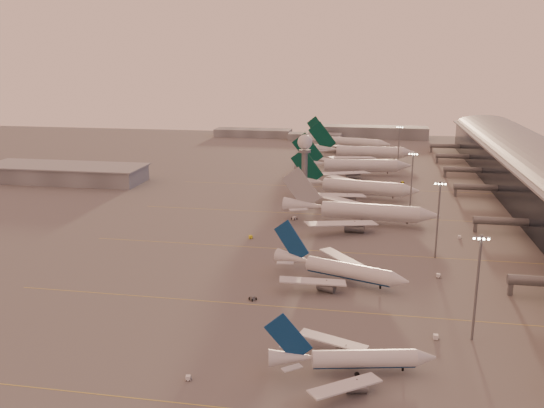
# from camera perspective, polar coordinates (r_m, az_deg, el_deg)

# --- Properties ---
(ground) EXTENTS (700.00, 700.00, 0.00)m
(ground) POSITION_cam_1_polar(r_m,az_deg,el_deg) (143.60, -4.78, -11.38)
(ground) COLOR #565453
(ground) RESTS_ON ground
(taxiway_markings) EXTENTS (180.00, 185.25, 0.02)m
(taxiway_markings) POSITION_cam_1_polar(r_m,az_deg,el_deg) (191.24, 8.32, -4.73)
(taxiway_markings) COLOR gold
(taxiway_markings) RESTS_ON ground
(hangar) EXTENTS (82.00, 27.00, 8.50)m
(hangar) POSITION_cam_1_polar(r_m,az_deg,el_deg) (311.71, -19.80, 2.90)
(hangar) COLOR slate
(hangar) RESTS_ON ground
(radar_tower) EXTENTS (6.40, 6.40, 31.10)m
(radar_tower) POSITION_cam_1_polar(r_m,az_deg,el_deg) (249.86, 3.26, 4.92)
(radar_tower) COLOR slate
(radar_tower) RESTS_ON ground
(mast_a) EXTENTS (3.60, 0.56, 25.00)m
(mast_a) POSITION_cam_1_polar(r_m,az_deg,el_deg) (136.03, 19.66, -7.42)
(mast_a) COLOR slate
(mast_a) RESTS_ON ground
(mast_b) EXTENTS (3.60, 0.56, 25.00)m
(mast_b) POSITION_cam_1_polar(r_m,az_deg,el_deg) (187.36, 16.13, -1.17)
(mast_b) COLOR slate
(mast_b) RESTS_ON ground
(mast_c) EXTENTS (3.60, 0.56, 25.00)m
(mast_c) POSITION_cam_1_polar(r_m,az_deg,el_deg) (240.22, 13.67, 2.38)
(mast_c) COLOR slate
(mast_c) RESTS_ON ground
(mast_d) EXTENTS (3.60, 0.56, 25.00)m
(mast_d) POSITION_cam_1_polar(r_m,az_deg,el_deg) (328.60, 12.44, 5.65)
(mast_d) COLOR slate
(mast_d) RESTS_ON ground
(distant_horizon) EXTENTS (165.00, 37.50, 9.00)m
(distant_horizon) POSITION_cam_1_polar(r_m,az_deg,el_deg) (454.69, 6.06, 7.04)
(distant_horizon) COLOR slate
(distant_horizon) RESTS_ON ground
(narrowbody_near) EXTENTS (34.46, 27.23, 13.61)m
(narrowbody_near) POSITION_cam_1_polar(r_m,az_deg,el_deg) (121.29, 7.95, -15.20)
(narrowbody_near) COLOR silver
(narrowbody_near) RESTS_ON ground
(narrowbody_mid) EXTENTS (39.60, 31.04, 16.13)m
(narrowbody_mid) POSITION_cam_1_polar(r_m,az_deg,el_deg) (165.04, 6.66, -6.65)
(narrowbody_mid) COLOR silver
(narrowbody_mid) RESTS_ON ground
(widebody_white) EXTENTS (60.07, 47.98, 21.12)m
(widebody_white) POSITION_cam_1_polar(r_m,az_deg,el_deg) (221.90, 8.70, -1.04)
(widebody_white) COLOR silver
(widebody_white) RESTS_ON ground
(greentail_a) EXTENTS (58.60, 46.95, 21.42)m
(greentail_a) POSITION_cam_1_polar(r_m,az_deg,el_deg) (262.30, 8.15, 1.43)
(greentail_a) COLOR silver
(greentail_a) RESTS_ON ground
(greentail_b) EXTENTS (63.36, 50.89, 23.06)m
(greentail_b) POSITION_cam_1_polar(r_m,az_deg,el_deg) (311.21, 7.97, 3.56)
(greentail_b) COLOR silver
(greentail_b) RESTS_ON ground
(greentail_c) EXTENTS (65.00, 52.52, 23.62)m
(greentail_c) POSITION_cam_1_polar(r_m,az_deg,el_deg) (355.95, 8.92, 4.92)
(greentail_c) COLOR silver
(greentail_c) RESTS_ON ground
(greentail_d) EXTENTS (58.19, 46.32, 21.75)m
(greentail_d) POSITION_cam_1_polar(r_m,az_deg,el_deg) (397.61, 7.53, 5.92)
(greentail_d) COLOR silver
(greentail_d) RESTS_ON ground
(gsv_truck_a) EXTENTS (5.24, 2.71, 2.02)m
(gsv_truck_a) POSITION_cam_1_polar(r_m,az_deg,el_deg) (120.13, -8.12, -16.48)
(gsv_truck_a) COLOR silver
(gsv_truck_a) RESTS_ON ground
(gsv_catering_a) EXTENTS (5.34, 2.62, 4.35)m
(gsv_catering_a) POSITION_cam_1_polar(r_m,az_deg,el_deg) (138.49, 16.06, -11.96)
(gsv_catering_a) COLOR silver
(gsv_catering_a) RESTS_ON ground
(gsv_tug_mid) EXTENTS (4.16, 4.03, 1.04)m
(gsv_tug_mid) POSITION_cam_1_polar(r_m,az_deg,el_deg) (153.60, -1.92, -9.32)
(gsv_tug_mid) COLOR #595B5E
(gsv_tug_mid) RESTS_ON ground
(gsv_truck_b) EXTENTS (6.29, 2.78, 2.47)m
(gsv_truck_b) POSITION_cam_1_polar(r_m,az_deg,el_deg) (174.64, 16.33, -6.65)
(gsv_truck_b) COLOR silver
(gsv_truck_b) RESTS_ON ground
(gsv_truck_c) EXTENTS (6.08, 5.01, 2.38)m
(gsv_truck_c) POSITION_cam_1_polar(r_m,az_deg,el_deg) (202.83, -2.02, -3.09)
(gsv_truck_c) COLOR yellow
(gsv_truck_c) RESTS_ON ground
(gsv_catering_b) EXTENTS (4.74, 2.30, 3.87)m
(gsv_catering_b) POSITION_cam_1_polar(r_m,az_deg,el_deg) (212.85, 18.15, -2.78)
(gsv_catering_b) COLOR silver
(gsv_catering_b) RESTS_ON ground
(gsv_tug_far) EXTENTS (4.31, 4.60, 1.13)m
(gsv_tug_far) POSITION_cam_1_polar(r_m,az_deg,el_deg) (225.66, 2.22, -1.43)
(gsv_tug_far) COLOR silver
(gsv_tug_far) RESTS_ON ground
(gsv_tug_hangar) EXTENTS (3.96, 2.69, 1.06)m
(gsv_tug_hangar) POSITION_cam_1_polar(r_m,az_deg,el_deg) (296.46, 12.80, 2.09)
(gsv_tug_hangar) COLOR yellow
(gsv_tug_hangar) RESTS_ON ground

